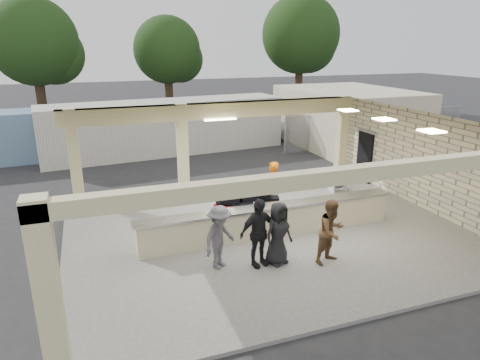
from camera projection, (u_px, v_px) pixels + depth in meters
name	position (u px, v px, depth m)	size (l,w,h in m)	color
ground	(264.00, 232.00, 13.60)	(120.00, 120.00, 0.00)	#262628
pavilion	(262.00, 185.00, 13.85)	(12.01, 10.00, 3.55)	slate
baggage_counter	(270.00, 221.00, 12.97)	(8.20, 0.58, 0.98)	#C5BA93
luggage_cart	(246.00, 204.00, 13.72)	(2.54, 1.94, 1.31)	silver
drum_fan	(338.00, 179.00, 16.99)	(0.84, 0.71, 0.92)	silver
baggage_handler	(272.00, 188.00, 14.53)	(0.68, 0.37, 1.85)	orange
passenger_a	(332.00, 231.00, 11.31)	(0.85, 0.37, 1.76)	brown
passenger_b	(258.00, 233.00, 11.11)	(1.09, 0.40, 1.86)	black
passenger_c	(220.00, 237.00, 11.03)	(1.11, 0.39, 1.71)	#515157
passenger_d	(278.00, 233.00, 11.25)	(0.84, 0.34, 1.72)	black
car_white_a	(310.00, 126.00, 27.02)	(2.35, 4.96, 1.42)	white
car_white_b	(340.00, 120.00, 29.41)	(1.60, 4.29, 1.36)	white
car_dark	(272.00, 121.00, 28.52)	(1.62, 4.59, 1.53)	black
container_white	(166.00, 127.00, 23.19)	(12.95, 2.59, 2.80)	silver
fence	(378.00, 127.00, 24.89)	(12.06, 0.06, 2.03)	gray
tree_left	(39.00, 45.00, 31.07)	(6.60, 6.30, 9.00)	#382619
tree_mid	(170.00, 53.00, 36.27)	(6.00, 5.60, 8.00)	#382619
tree_right	(303.00, 38.00, 38.86)	(7.20, 7.00, 10.00)	#382619
adjacent_building	(347.00, 117.00, 25.13)	(6.00, 8.00, 3.20)	beige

